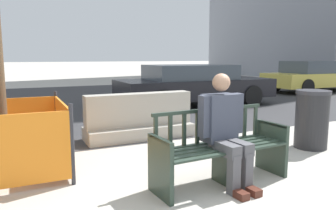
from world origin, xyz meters
TOP-DOWN VIEW (x-y plane):
  - ground_plane at (0.00, 0.00)m, footprint 200.00×200.00m
  - street_asphalt at (0.00, 8.70)m, footprint 120.00×12.00m
  - street_bench at (0.14, 0.65)m, footprint 1.72×0.64m
  - seated_person at (0.15, 0.60)m, footprint 0.59×0.74m
  - jersey_barrier_centre at (0.02, 3.14)m, footprint 2.00×0.69m
  - construction_fence at (-2.23, 2.10)m, footprint 1.57×1.57m
  - car_taxi_near at (9.72, 7.66)m, footprint 4.58×1.93m
  - car_sedan_mid at (2.98, 6.31)m, footprint 4.81×2.03m
  - trash_bin at (2.38, 1.30)m, footprint 0.55×0.55m

SIDE VIEW (x-z plane):
  - ground_plane at x=0.00m, z-range 0.00..0.00m
  - street_asphalt at x=0.00m, z-range 0.00..0.01m
  - jersey_barrier_centre at x=0.02m, z-range -0.08..0.76m
  - street_bench at x=0.14m, z-range -0.04..0.84m
  - trash_bin at x=2.38m, z-range 0.00..0.97m
  - construction_fence at x=-2.23m, z-range 0.00..0.97m
  - car_sedan_mid at x=2.98m, z-range 0.03..1.29m
  - car_taxi_near at x=9.72m, z-range 0.01..1.33m
  - seated_person at x=0.15m, z-range 0.03..1.35m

